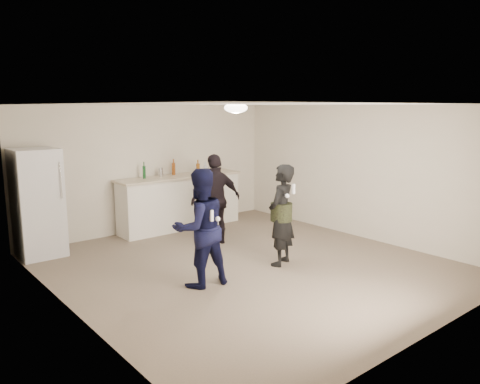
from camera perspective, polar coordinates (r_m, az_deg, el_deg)
floor at (r=7.47m, az=0.99°, el=-8.93°), size 6.00×6.00×0.00m
ceiling at (r=7.05m, az=1.05°, el=10.63°), size 6.00×6.00×0.00m
wall_back at (r=9.61m, az=-10.69°, el=2.91°), size 6.00×0.00×6.00m
wall_front at (r=5.29m, az=22.65°, el=-3.75°), size 6.00×0.00×6.00m
wall_left at (r=5.79m, az=-20.17°, el=-2.41°), size 0.00×6.00×6.00m
wall_right at (r=9.16m, az=14.23°, el=2.41°), size 0.00×6.00×6.00m
counter at (r=9.67m, az=-7.28°, el=-1.31°), size 2.60×0.56×1.05m
counter_top at (r=9.58m, az=-7.35°, el=1.89°), size 2.68×0.64×0.04m
fridge at (r=8.41m, az=-23.44°, el=-1.24°), size 0.70×0.70×1.80m
fridge_handle at (r=8.08m, az=-21.01°, el=1.36°), size 0.02×0.02×0.60m
ceiling_dome at (r=7.28m, az=-0.51°, el=10.23°), size 0.36×0.36×0.16m
shaker at (r=9.49m, az=-9.64°, el=2.39°), size 0.08×0.08×0.17m
man at (r=6.47m, az=-4.91°, el=-4.39°), size 0.86×0.70×1.65m
woman at (r=7.33m, az=5.06°, el=-2.82°), size 0.69×0.59×1.60m
camo_shorts at (r=7.32m, az=5.07°, el=-2.44°), size 0.34×0.34×0.28m
spectator at (r=8.44m, az=-2.97°, el=-0.90°), size 1.02×0.56×1.64m
remote_man at (r=6.19m, az=-3.47°, el=-2.89°), size 0.04×0.04×0.15m
nunchuk_man at (r=6.30m, az=-2.74°, el=-3.31°), size 0.07×0.07×0.07m
remote_woman at (r=7.07m, az=6.54°, el=0.39°), size 0.04×0.04×0.15m
nunchuk_woman at (r=7.04m, az=5.78°, el=-0.47°), size 0.07×0.07×0.07m
bottle_cluster at (r=9.62m, az=-7.25°, el=2.72°), size 1.36×0.35×0.25m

